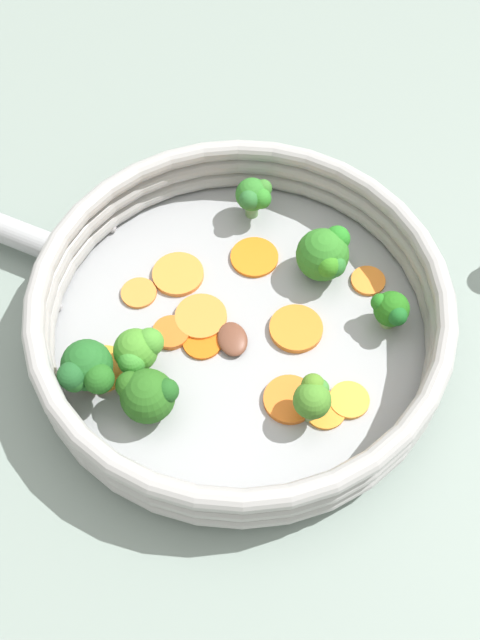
# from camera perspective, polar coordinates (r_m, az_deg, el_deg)

# --- Properties ---
(ground_plane) EXTENTS (4.00, 4.00, 0.00)m
(ground_plane) POSITION_cam_1_polar(r_m,az_deg,el_deg) (0.66, -0.00, -1.17)
(ground_plane) COLOR gray
(skillet) EXTENTS (0.34, 0.34, 0.01)m
(skillet) POSITION_cam_1_polar(r_m,az_deg,el_deg) (0.66, -0.00, -0.93)
(skillet) COLOR #939699
(skillet) RESTS_ON ground_plane
(skillet_rim_wall) EXTENTS (0.35, 0.35, 0.06)m
(skillet_rim_wall) POSITION_cam_1_polar(r_m,az_deg,el_deg) (0.63, -0.00, 0.60)
(skillet_rim_wall) COLOR #999896
(skillet_rim_wall) RESTS_ON skillet
(skillet_rivet_left) EXTENTS (0.01, 0.01, 0.01)m
(skillet_rivet_left) POSITION_cam_1_polar(r_m,az_deg,el_deg) (0.72, -9.76, 6.92)
(skillet_rivet_left) COLOR #989395
(skillet_rivet_left) RESTS_ON skillet
(skillet_rivet_right) EXTENTS (0.01, 0.01, 0.01)m
(skillet_rivet_right) POSITION_cam_1_polar(r_m,az_deg,el_deg) (0.68, -13.74, 1.01)
(skillet_rivet_right) COLOR #989598
(skillet_rivet_right) RESTS_ON skillet
(carrot_slice_0) EXTENTS (0.07, 0.07, 0.00)m
(carrot_slice_0) POSITION_cam_1_polar(r_m,az_deg,el_deg) (0.68, -4.74, 3.50)
(carrot_slice_0) COLOR orange
(carrot_slice_0) RESTS_ON skillet
(carrot_slice_1) EXTENTS (0.04, 0.04, 0.00)m
(carrot_slice_1) POSITION_cam_1_polar(r_m,az_deg,el_deg) (0.65, -3.00, -1.41)
(carrot_slice_1) COLOR #E55D0F
(carrot_slice_1) RESTS_ON skillet
(carrot_slice_2) EXTENTS (0.05, 0.05, 0.01)m
(carrot_slice_2) POSITION_cam_1_polar(r_m,az_deg,el_deg) (0.65, -5.28, -0.96)
(carrot_slice_2) COLOR orange
(carrot_slice_2) RESTS_ON skillet
(carrot_slice_3) EXTENTS (0.05, 0.05, 0.01)m
(carrot_slice_3) POSITION_cam_1_polar(r_m,az_deg,el_deg) (0.62, 3.80, -6.06)
(carrot_slice_3) COLOR orange
(carrot_slice_3) RESTS_ON skillet
(carrot_slice_4) EXTENTS (0.05, 0.05, 0.00)m
(carrot_slice_4) POSITION_cam_1_polar(r_m,az_deg,el_deg) (0.62, 6.49, -6.82)
(carrot_slice_4) COLOR orange
(carrot_slice_4) RESTS_ON skillet
(carrot_slice_5) EXTENTS (0.04, 0.04, 0.00)m
(carrot_slice_5) POSITION_cam_1_polar(r_m,az_deg,el_deg) (0.62, 8.32, -6.05)
(carrot_slice_5) COLOR orange
(carrot_slice_5) RESTS_ON skillet
(carrot_slice_6) EXTENTS (0.05, 0.05, 0.00)m
(carrot_slice_6) POSITION_cam_1_polar(r_m,az_deg,el_deg) (0.69, 1.10, 4.80)
(carrot_slice_6) COLOR orange
(carrot_slice_6) RESTS_ON skillet
(carrot_slice_7) EXTENTS (0.05, 0.05, 0.00)m
(carrot_slice_7) POSITION_cam_1_polar(r_m,az_deg,el_deg) (0.64, -10.40, -3.66)
(carrot_slice_7) COLOR orange
(carrot_slice_7) RESTS_ON skillet
(carrot_slice_8) EXTENTS (0.04, 0.04, 0.00)m
(carrot_slice_8) POSITION_cam_1_polar(r_m,az_deg,el_deg) (0.69, 9.64, 3.12)
(carrot_slice_8) COLOR orange
(carrot_slice_8) RESTS_ON skillet
(carrot_slice_9) EXTENTS (0.05, 0.05, 0.01)m
(carrot_slice_9) POSITION_cam_1_polar(r_m,az_deg,el_deg) (0.66, -3.00, 0.23)
(carrot_slice_9) COLOR orange
(carrot_slice_9) RESTS_ON skillet
(carrot_slice_10) EXTENTS (0.06, 0.06, 0.01)m
(carrot_slice_10) POSITION_cam_1_polar(r_m,az_deg,el_deg) (0.65, 4.29, -0.66)
(carrot_slice_10) COLOR orange
(carrot_slice_10) RESTS_ON skillet
(carrot_slice_11) EXTENTS (0.05, 0.05, 0.00)m
(carrot_slice_11) POSITION_cam_1_polar(r_m,az_deg,el_deg) (0.68, -7.72, 2.05)
(carrot_slice_11) COLOR orange
(carrot_slice_11) RESTS_ON skillet
(broccoli_floret_0) EXTENTS (0.05, 0.05, 0.05)m
(broccoli_floret_0) POSITION_cam_1_polar(r_m,az_deg,el_deg) (0.60, -7.09, -5.68)
(broccoli_floret_0) COLOR #60954A
(broccoli_floret_0) RESTS_ON skillet
(broccoli_floret_1) EXTENTS (0.03, 0.03, 0.05)m
(broccoli_floret_1) POSITION_cam_1_polar(r_m,az_deg,el_deg) (0.59, 5.57, -5.81)
(broccoli_floret_1) COLOR #799459
(broccoli_floret_1) RESTS_ON skillet
(broccoli_floret_2) EXTENTS (0.05, 0.05, 0.05)m
(broccoli_floret_2) POSITION_cam_1_polar(r_m,az_deg,el_deg) (0.67, 6.49, 4.95)
(broccoli_floret_2) COLOR #7A9A50
(broccoli_floret_2) RESTS_ON skillet
(broccoli_floret_3) EXTENTS (0.05, 0.05, 0.05)m
(broccoli_floret_3) POSITION_cam_1_polar(r_m,az_deg,el_deg) (0.61, -11.57, -3.94)
(broccoli_floret_3) COLOR #6EA558
(broccoli_floret_3) RESTS_ON skillet
(broccoli_floret_4) EXTENTS (0.04, 0.04, 0.04)m
(broccoli_floret_4) POSITION_cam_1_polar(r_m,az_deg,el_deg) (0.70, 1.07, 9.44)
(broccoli_floret_4) COLOR #6B9659
(broccoli_floret_4) RESTS_ON skillet
(broccoli_floret_5) EXTENTS (0.03, 0.03, 0.04)m
(broccoli_floret_5) POSITION_cam_1_polar(r_m,az_deg,el_deg) (0.65, 11.42, 0.77)
(broccoli_floret_5) COLOR #82A863
(broccoli_floret_5) RESTS_ON skillet
(broccoli_floret_6) EXTENTS (0.04, 0.04, 0.05)m
(broccoli_floret_6) POSITION_cam_1_polar(r_m,az_deg,el_deg) (0.62, -7.87, -2.23)
(broccoli_floret_6) COLOR #75A051
(broccoli_floret_6) RESTS_ON skillet
(mushroom_piece_0) EXTENTS (0.04, 0.03, 0.01)m
(mushroom_piece_0) POSITION_cam_1_polar(r_m,az_deg,el_deg) (0.64, -0.58, -1.46)
(mushroom_piece_0) COLOR brown
(mushroom_piece_0) RESTS_ON skillet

